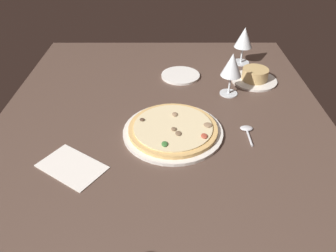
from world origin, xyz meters
TOP-DOWN VIEW (x-y plane):
  - dining_table at (0.00, 0.00)cm, footprint 150.00×110.00cm
  - pizza_main at (-1.04, 3.09)cm, footprint 30.86×30.86cm
  - ramekin_on_saucer at (-34.85, 35.44)cm, footprint 17.61×17.61cm
  - wine_glass_far at (-51.76, 33.27)cm, footprint 7.54×7.54cm
  - wine_glass_near at (-24.99, 23.91)cm, footprint 7.48×7.48cm
  - side_plate at (-38.91, 6.64)cm, footprint 15.47×15.47cm
  - paper_menu at (14.36, -24.56)cm, footprint 19.08×20.88cm
  - spoon at (-1.61, 26.13)cm, footprint 9.96×4.02cm

SIDE VIEW (x-z plane):
  - dining_table at x=0.00cm, z-range 0.00..4.00cm
  - paper_menu at x=14.36cm, z-range 4.00..4.30cm
  - side_plate at x=-38.91cm, z-range 4.00..4.90cm
  - spoon at x=-1.61cm, z-range 3.96..4.96cm
  - pizza_main at x=-1.04cm, z-range 3.60..6.80cm
  - ramekin_on_saucer at x=-34.85cm, z-range 3.46..8.72cm
  - wine_glass_far at x=-51.76cm, z-range 7.04..22.71cm
  - wine_glass_near at x=-24.99cm, z-range 7.18..23.05cm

